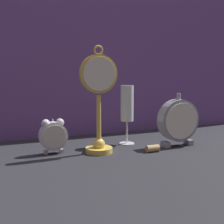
# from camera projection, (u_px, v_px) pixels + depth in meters

# --- Properties ---
(ground_plane) EXTENTS (4.00, 4.00, 0.00)m
(ground_plane) POSITION_uv_depth(u_px,v_px,m) (122.00, 155.00, 0.94)
(ground_plane) COLOR #232328
(fabric_backdrop_drape) EXTENTS (1.71, 0.01, 0.63)m
(fabric_backdrop_drape) POSITION_uv_depth(u_px,v_px,m) (88.00, 54.00, 1.20)
(fabric_backdrop_drape) COLOR #6B478E
(fabric_backdrop_drape) RESTS_ON ground_plane
(pocket_watch_on_stand) EXTENTS (0.12, 0.08, 0.33)m
(pocket_watch_on_stand) POSITION_uv_depth(u_px,v_px,m) (99.00, 103.00, 0.95)
(pocket_watch_on_stand) COLOR gold
(pocket_watch_on_stand) RESTS_ON ground_plane
(alarm_clock_twin_bell) EXTENTS (0.09, 0.03, 0.11)m
(alarm_clock_twin_bell) POSITION_uv_depth(u_px,v_px,m) (53.00, 135.00, 0.95)
(alarm_clock_twin_bell) COLOR silver
(alarm_clock_twin_bell) RESTS_ON ground_plane
(mantel_clock_silver) EXTENTS (0.14, 0.04, 0.18)m
(mantel_clock_silver) POSITION_uv_depth(u_px,v_px,m) (178.00, 121.00, 1.04)
(mantel_clock_silver) COLOR gray
(mantel_clock_silver) RESTS_ON ground_plane
(champagne_flute) EXTENTS (0.05, 0.05, 0.20)m
(champagne_flute) POSITION_uv_depth(u_px,v_px,m) (127.00, 107.00, 1.07)
(champagne_flute) COLOR silver
(champagne_flute) RESTS_ON ground_plane
(wine_cork) EXTENTS (0.04, 0.02, 0.02)m
(wine_cork) POSITION_uv_depth(u_px,v_px,m) (152.00, 148.00, 0.98)
(wine_cork) COLOR tan
(wine_cork) RESTS_ON ground_plane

